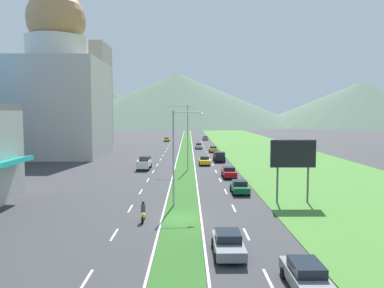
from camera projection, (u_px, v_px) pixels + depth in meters
ground_plane at (182, 218)px, 32.55m from camera, size 600.00×600.00×0.00m
grass_median at (186, 151)px, 92.35m from camera, size 3.20×240.00×0.06m
grass_verge_right at (267, 151)px, 92.56m from camera, size 24.00×240.00×0.06m
lane_dash_left_1 at (86, 280)px, 20.37m from camera, size 0.16×2.80×0.01m
lane_dash_left_2 at (114, 235)px, 28.16m from camera, size 0.16×2.80×0.01m
lane_dash_left_3 at (130, 208)px, 35.96m from camera, size 0.16×2.80×0.01m
lane_dash_left_4 at (141, 192)px, 43.76m from camera, size 0.16×2.80×0.01m
lane_dash_left_5 at (148, 180)px, 51.55m from camera, size 0.16×2.80×0.01m
lane_dash_left_6 at (153, 171)px, 59.35m from camera, size 0.16×2.80×0.01m
lane_dash_left_7 at (157, 165)px, 67.15m from camera, size 0.16×2.80×0.01m
lane_dash_left_8 at (160, 160)px, 74.94m from camera, size 0.16×2.80×0.01m
lane_dash_left_9 at (163, 155)px, 82.74m from camera, size 0.16×2.80×0.01m
lane_dash_left_10 at (165, 152)px, 90.54m from camera, size 0.16×2.80×0.01m
lane_dash_left_11 at (167, 149)px, 98.34m from camera, size 0.16×2.80×0.01m
lane_dash_left_12 at (169, 146)px, 106.13m from camera, size 0.16×2.80×0.01m
lane_dash_left_13 at (170, 144)px, 113.93m from camera, size 0.16×2.80×0.01m
lane_dash_left_14 at (171, 142)px, 121.73m from camera, size 0.16×2.80×0.01m
lane_dash_left_15 at (172, 141)px, 129.52m from camera, size 0.16×2.80×0.01m
lane_dash_right_1 at (269, 280)px, 20.47m from camera, size 0.16×2.80×0.01m
lane_dash_right_2 at (246, 234)px, 28.26m from camera, size 0.16×2.80×0.01m
lane_dash_right_3 at (234, 208)px, 36.06m from camera, size 0.16×2.80×0.01m
lane_dash_right_4 at (226, 192)px, 43.86m from camera, size 0.16×2.80×0.01m
lane_dash_right_5 at (220, 180)px, 51.66m from camera, size 0.16×2.80×0.01m
lane_dash_right_6 at (216, 171)px, 59.45m from camera, size 0.16×2.80×0.01m
lane_dash_right_7 at (213, 165)px, 67.25m from camera, size 0.16×2.80×0.01m
lane_dash_right_8 at (210, 160)px, 75.05m from camera, size 0.16×2.80×0.01m
lane_dash_right_9 at (208, 155)px, 82.84m from camera, size 0.16×2.80×0.01m
lane_dash_right_10 at (206, 152)px, 90.64m from camera, size 0.16×2.80×0.01m
lane_dash_right_11 at (205, 149)px, 98.44m from camera, size 0.16×2.80×0.01m
lane_dash_right_12 at (204, 146)px, 106.24m from camera, size 0.16×2.80×0.01m
lane_dash_right_13 at (203, 144)px, 114.03m from camera, size 0.16×2.80×0.01m
lane_dash_right_14 at (202, 142)px, 121.83m from camera, size 0.16×2.80×0.01m
lane_dash_right_15 at (201, 141)px, 129.63m from camera, size 0.16×2.80×0.01m
edge_line_median_left at (179, 151)px, 92.34m from camera, size 0.16×240.00×0.01m
edge_line_median_right at (193, 151)px, 92.37m from camera, size 0.16×240.00×0.01m
domed_building at (58, 89)px, 79.99m from camera, size 19.43×19.43×35.76m
midrise_colored at (85, 95)px, 108.33m from camera, size 13.80×13.80×29.71m
hill_far_left at (92, 101)px, 323.05m from camera, size 124.99×124.99×42.47m
hill_far_center at (178, 100)px, 308.18m from camera, size 207.13×207.13×43.65m
hill_far_right at (362, 104)px, 292.01m from camera, size 173.93×173.93×35.48m
street_lamp_near at (177, 151)px, 36.53m from camera, size 3.16×0.50×9.64m
street_lamp_mid at (186, 133)px, 59.93m from camera, size 3.48×0.28×10.76m
billboard_roadside at (293, 157)px, 37.79m from camera, size 4.75×0.28×6.63m
car_0 at (213, 149)px, 90.20m from camera, size 2.03×4.70×1.40m
car_1 at (205, 138)px, 131.93m from camera, size 1.98×4.01×1.40m
car_2 at (240, 187)px, 42.92m from camera, size 2.01×4.06×1.49m
car_3 at (204, 160)px, 67.35m from camera, size 2.03×4.60×1.53m
car_4 at (199, 146)px, 98.90m from camera, size 1.87×4.56×1.52m
car_5 at (307, 277)px, 19.09m from camera, size 1.94×4.79×1.51m
car_6 at (229, 172)px, 53.67m from camera, size 2.01×4.40×1.57m
car_7 at (167, 139)px, 125.85m from camera, size 1.87×4.50×1.38m
car_8 at (228, 243)px, 24.19m from camera, size 2.02×4.52×1.48m
pickup_truck_0 at (219, 156)px, 72.03m from camera, size 2.18×5.40×2.00m
pickup_truck_1 at (144, 163)px, 62.15m from camera, size 2.18×5.40×2.00m
motorcycle_rider at (143, 213)px, 31.54m from camera, size 0.36×2.00×1.80m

